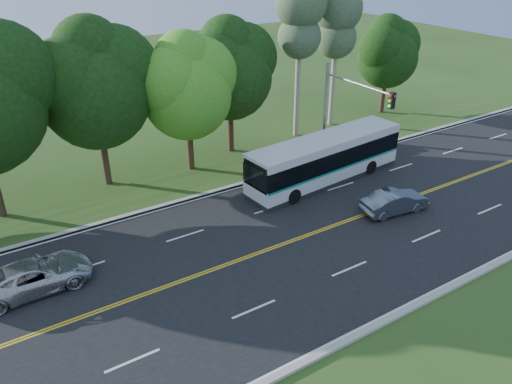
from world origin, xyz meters
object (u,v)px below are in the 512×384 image
traffic_signal (345,105)px  sedan (395,202)px  suv (35,276)px  transit_bus (325,160)px

traffic_signal → sedan: 7.33m
sedan → suv: bearing=86.8°
transit_bus → suv: size_ratio=2.28×
transit_bus → suv: (-18.29, -1.71, -0.78)m
traffic_signal → transit_bus: size_ratio=0.60×
traffic_signal → sedan: size_ratio=1.72×
traffic_signal → suv: 20.67m
suv → transit_bus: bearing=-85.6°
transit_bus → suv: bearing=-179.7°
traffic_signal → transit_bus: bearing=-161.2°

